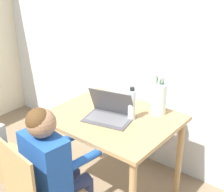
# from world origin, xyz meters

# --- Properties ---
(wall_back) EXTENTS (6.40, 0.05, 2.50)m
(wall_back) POSITION_xyz_m (0.00, 2.23, 1.25)
(wall_back) COLOR silver
(wall_back) RESTS_ON ground_plane
(dining_table) EXTENTS (0.96, 0.77, 0.74)m
(dining_table) POSITION_xyz_m (-0.17, 1.57, 0.64)
(dining_table) COLOR tan
(dining_table) RESTS_ON ground_plane
(person_seated) EXTENTS (0.38, 0.46, 1.07)m
(person_seated) POSITION_xyz_m (-0.17, 0.95, 0.67)
(person_seated) COLOR #1E4C9E
(person_seated) RESTS_ON ground_plane
(laptop) EXTENTS (0.39, 0.31, 0.22)m
(laptop) POSITION_xyz_m (-0.17, 1.54, 0.79)
(laptop) COLOR #4C4C51
(laptop) RESTS_ON dining_table
(flower_vase) EXTENTS (0.12, 0.12, 0.36)m
(flower_vase) POSITION_xyz_m (0.08, 1.84, 0.88)
(flower_vase) COLOR silver
(flower_vase) RESTS_ON dining_table
(water_bottle) EXTENTS (0.06, 0.06, 0.26)m
(water_bottle) POSITION_xyz_m (-0.03, 1.63, 0.86)
(water_bottle) COLOR silver
(water_bottle) RESTS_ON dining_table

